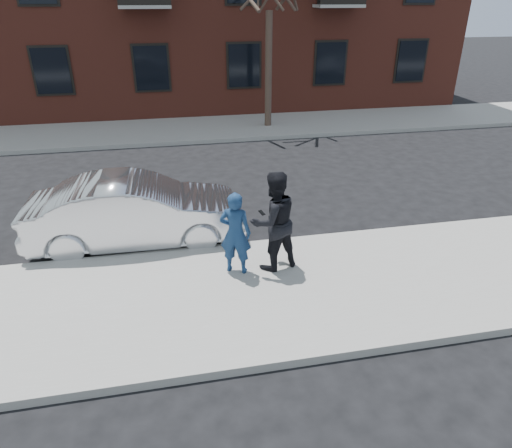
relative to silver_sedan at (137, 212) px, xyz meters
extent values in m
plane|color=black|center=(0.33, -2.30, -0.74)|extent=(100.00, 100.00, 0.00)
cube|color=gray|center=(0.33, -2.55, -0.66)|extent=(50.00, 3.50, 0.15)
cube|color=#999691|center=(0.33, -0.75, -0.66)|extent=(50.00, 0.10, 0.15)
cube|color=gray|center=(0.33, 8.95, -0.66)|extent=(50.00, 3.50, 0.15)
cube|color=#999691|center=(0.33, 7.15, -0.66)|extent=(50.00, 0.10, 0.15)
cube|color=black|center=(4.23, 10.64, 1.46)|extent=(1.30, 0.06, 1.70)
cube|color=black|center=(11.83, 10.64, 1.46)|extent=(1.30, 0.06, 1.70)
cylinder|color=#3A2B22|center=(4.83, 8.70, 1.51)|extent=(0.26, 0.26, 4.20)
imported|color=silver|center=(0.00, 0.00, 0.00)|extent=(4.52, 1.64, 1.48)
imported|color=navy|center=(1.83, -1.78, 0.21)|extent=(0.68, 0.57, 1.60)
cube|color=black|center=(1.86, -1.56, 0.77)|extent=(0.11, 0.14, 0.08)
imported|color=black|center=(2.55, -1.76, 0.37)|extent=(1.10, 0.96, 1.92)
cube|color=black|center=(2.35, -1.63, 0.50)|extent=(0.12, 0.15, 0.06)
camera|label=1|loc=(0.73, -9.05, 4.09)|focal=32.00mm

